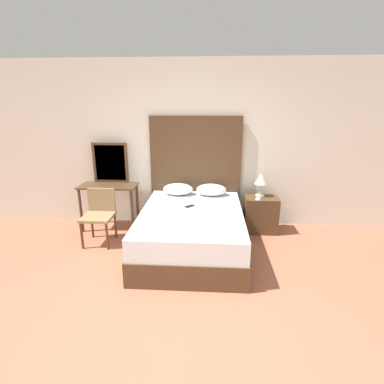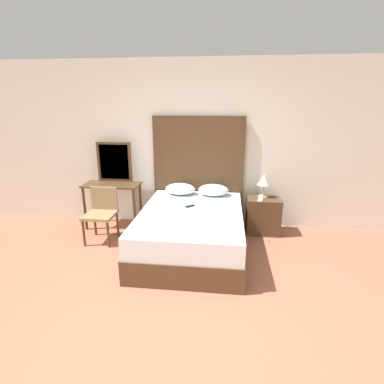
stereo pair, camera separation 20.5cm
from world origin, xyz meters
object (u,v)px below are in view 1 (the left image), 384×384
nightstand (261,214)px  phone_on_nightstand (258,199)px  bed (192,231)px  phone_on_bed (190,206)px  chair (100,212)px  table_lamp (261,180)px  vanity_desk (109,194)px

nightstand → phone_on_nightstand: bearing=-129.6°
bed → nightstand: 1.30m
phone_on_bed → chair: chair is taller
phone_on_bed → phone_on_nightstand: size_ratio=0.96×
bed → phone_on_bed: 0.37m
phone_on_bed → table_lamp: table_lamp is taller
bed → nightstand: bearing=34.4°
phone_on_nightstand → table_lamp: bearing=71.1°
table_lamp → chair: 2.55m
bed → vanity_desk: 1.60m
phone_on_nightstand → chair: (-2.39, -0.43, -0.12)m
vanity_desk → bed: bearing=-26.7°
bed → phone_on_nightstand: (1.00, 0.65, 0.29)m
table_lamp → vanity_desk: bearing=-177.6°
chair → phone_on_nightstand: bearing=10.1°
bed → vanity_desk: bearing=153.3°
nightstand → chair: bearing=-168.1°
vanity_desk → chair: bearing=-88.7°
nightstand → chair: 2.53m
vanity_desk → chair: chair is taller
bed → vanity_desk: vanity_desk is taller
nightstand → phone_on_nightstand: 0.32m
nightstand → vanity_desk: bearing=-179.3°
nightstand → vanity_desk: size_ratio=0.63×
phone_on_nightstand → vanity_desk: size_ratio=0.18×
phone_on_bed → nightstand: 1.28m
bed → table_lamp: (1.06, 0.81, 0.56)m
nightstand → vanity_desk: 2.50m
vanity_desk → chair: size_ratio=1.15×
phone_on_nightstand → chair: bearing=-169.9°
phone_on_bed → table_lamp: bearing=29.0°
bed → chair: size_ratio=2.45×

